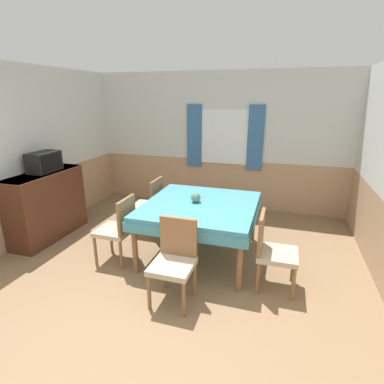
{
  "coord_description": "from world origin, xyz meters",
  "views": [
    {
      "loc": [
        1.26,
        -1.82,
        2.14
      ],
      "look_at": [
        0.12,
        1.83,
        0.92
      ],
      "focal_mm": 28.0,
      "sensor_mm": 36.0,
      "label": 1
    }
  ],
  "objects_px": {
    "chair_left_far": "(150,203)",
    "chair_left_near": "(119,227)",
    "dining_table": "(200,210)",
    "vase": "(196,198)",
    "chair_head_near": "(174,258)",
    "chair_right_near": "(272,249)",
    "tv": "(44,162)",
    "sideboard": "(47,205)"
  },
  "relations": [
    {
      "from": "chair_head_near",
      "to": "chair_right_near",
      "type": "xyz_separation_m",
      "value": [
        0.98,
        0.52,
        0.0
      ]
    },
    {
      "from": "chair_left_near",
      "to": "tv",
      "type": "xyz_separation_m",
      "value": [
        -1.45,
        0.4,
        0.71
      ]
    },
    {
      "from": "chair_left_near",
      "to": "vase",
      "type": "distance_m",
      "value": 1.1
    },
    {
      "from": "chair_left_far",
      "to": "chair_left_near",
      "type": "distance_m",
      "value": 0.97
    },
    {
      "from": "chair_left_far",
      "to": "sideboard",
      "type": "bearing_deg",
      "value": 113.84
    },
    {
      "from": "dining_table",
      "to": "sideboard",
      "type": "height_order",
      "value": "sideboard"
    },
    {
      "from": "chair_left_far",
      "to": "dining_table",
      "type": "bearing_deg",
      "value": -116.14
    },
    {
      "from": "chair_head_near",
      "to": "tv",
      "type": "distance_m",
      "value": 2.7
    },
    {
      "from": "dining_table",
      "to": "chair_head_near",
      "type": "height_order",
      "value": "chair_head_near"
    },
    {
      "from": "chair_right_near",
      "to": "sideboard",
      "type": "xyz_separation_m",
      "value": [
        -3.41,
        0.33,
        0.04
      ]
    },
    {
      "from": "vase",
      "to": "chair_left_far",
      "type": "bearing_deg",
      "value": 153.5
    },
    {
      "from": "chair_right_near",
      "to": "vase",
      "type": "distance_m",
      "value": 1.22
    },
    {
      "from": "dining_table",
      "to": "vase",
      "type": "height_order",
      "value": "vase"
    },
    {
      "from": "chair_left_far",
      "to": "vase",
      "type": "xyz_separation_m",
      "value": [
        0.91,
        -0.45,
        0.34
      ]
    },
    {
      "from": "chair_left_far",
      "to": "chair_right_near",
      "type": "xyz_separation_m",
      "value": [
        1.97,
        -0.97,
        0.0
      ]
    },
    {
      "from": "dining_table",
      "to": "chair_left_near",
      "type": "distance_m",
      "value": 1.11
    },
    {
      "from": "chair_head_near",
      "to": "sideboard",
      "type": "height_order",
      "value": "sideboard"
    },
    {
      "from": "chair_right_near",
      "to": "sideboard",
      "type": "bearing_deg",
      "value": -95.46
    },
    {
      "from": "tv",
      "to": "sideboard",
      "type": "bearing_deg",
      "value": -88.24
    },
    {
      "from": "chair_right_near",
      "to": "tv",
      "type": "relative_size",
      "value": 1.88
    },
    {
      "from": "chair_left_near",
      "to": "dining_table",
      "type": "bearing_deg",
      "value": -63.86
    },
    {
      "from": "chair_right_near",
      "to": "sideboard",
      "type": "distance_m",
      "value": 3.43
    },
    {
      "from": "tv",
      "to": "vase",
      "type": "xyz_separation_m",
      "value": [
        2.36,
        0.11,
        -0.36
      ]
    },
    {
      "from": "chair_head_near",
      "to": "chair_left_near",
      "type": "distance_m",
      "value": 1.11
    },
    {
      "from": "dining_table",
      "to": "vase",
      "type": "xyz_separation_m",
      "value": [
        -0.07,
        0.03,
        0.17
      ]
    },
    {
      "from": "dining_table",
      "to": "chair_head_near",
      "type": "distance_m",
      "value": 1.02
    },
    {
      "from": "chair_head_near",
      "to": "chair_left_near",
      "type": "height_order",
      "value": "same"
    },
    {
      "from": "dining_table",
      "to": "tv",
      "type": "relative_size",
      "value": 3.2
    },
    {
      "from": "sideboard",
      "to": "chair_left_near",
      "type": "bearing_deg",
      "value": -12.7
    },
    {
      "from": "chair_left_far",
      "to": "chair_right_near",
      "type": "height_order",
      "value": "same"
    },
    {
      "from": "chair_head_near",
      "to": "vase",
      "type": "height_order",
      "value": "chair_head_near"
    },
    {
      "from": "vase",
      "to": "chair_head_near",
      "type": "bearing_deg",
      "value": -86.01
    },
    {
      "from": "chair_left_far",
      "to": "vase",
      "type": "distance_m",
      "value": 1.07
    },
    {
      "from": "dining_table",
      "to": "sideboard",
      "type": "xyz_separation_m",
      "value": [
        -2.43,
        -0.16,
        -0.13
      ]
    },
    {
      "from": "chair_left_near",
      "to": "vase",
      "type": "relative_size",
      "value": 6.79
    },
    {
      "from": "chair_left_far",
      "to": "chair_head_near",
      "type": "height_order",
      "value": "same"
    },
    {
      "from": "vase",
      "to": "chair_right_near",
      "type": "bearing_deg",
      "value": -25.83
    },
    {
      "from": "sideboard",
      "to": "tv",
      "type": "distance_m",
      "value": 0.67
    },
    {
      "from": "dining_table",
      "to": "chair_right_near",
      "type": "height_order",
      "value": "chair_right_near"
    },
    {
      "from": "chair_head_near",
      "to": "sideboard",
      "type": "relative_size",
      "value": 0.7
    },
    {
      "from": "chair_left_near",
      "to": "chair_right_near",
      "type": "xyz_separation_m",
      "value": [
        1.97,
        0.0,
        0.0
      ]
    },
    {
      "from": "dining_table",
      "to": "tv",
      "type": "height_order",
      "value": "tv"
    }
  ]
}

